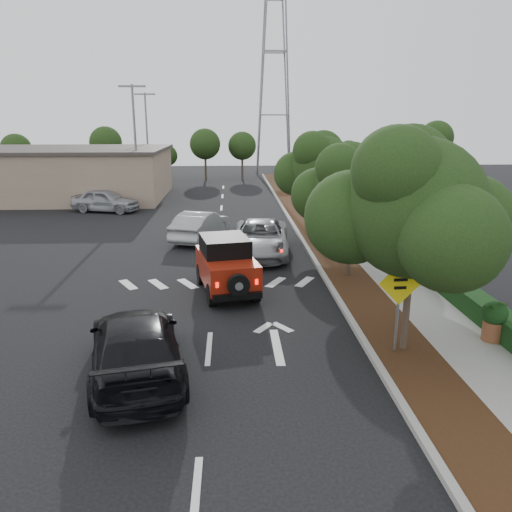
{
  "coord_description": "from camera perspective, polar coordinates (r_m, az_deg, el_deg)",
  "views": [
    {
      "loc": [
        0.69,
        -13.41,
        6.46
      ],
      "look_at": [
        1.54,
        3.0,
        1.96
      ],
      "focal_mm": 35.0,
      "sensor_mm": 36.0,
      "label": 1
    }
  ],
  "objects": [
    {
      "name": "speed_hump_sign",
      "position": [
        14.3,
        16.05,
        -4.27
      ],
      "size": [
        1.23,
        0.12,
        2.61
      ],
      "rotation": [
        0.0,
        0.0,
        0.04
      ],
      "color": "slate",
      "rests_on": "ground"
    },
    {
      "name": "silver_suv_ahead",
      "position": [
        24.55,
        0.46,
        2.06
      ],
      "size": [
        3.28,
        6.18,
        1.65
      ],
      "primitive_type": "imported",
      "rotation": [
        0.0,
        0.0,
        -0.09
      ],
      "color": "#97999E",
      "rests_on": "ground"
    },
    {
      "name": "street_tree_near",
      "position": [
        15.25,
        16.42,
        -10.42
      ],
      "size": [
        3.8,
        3.8,
        5.92
      ],
      "primitive_type": null,
      "color": "black",
      "rests_on": "ground"
    },
    {
      "name": "light_pole_b",
      "position": [
        52.45,
        -12.03,
        7.92
      ],
      "size": [
        2.0,
        0.22,
        9.0
      ],
      "primitive_type": null,
      "color": "slate",
      "rests_on": "ground"
    },
    {
      "name": "terracotta_planter",
      "position": [
        16.34,
        25.59,
        -6.26
      ],
      "size": [
        0.74,
        0.74,
        1.29
      ],
      "rotation": [
        0.0,
        0.0,
        -0.02
      ],
      "color": "brown",
      "rests_on": "ground"
    },
    {
      "name": "hedge",
      "position": [
        27.38,
        14.58,
        2.04
      ],
      "size": [
        0.8,
        70.0,
        0.8
      ],
      "primitive_type": "cube",
      "color": "black",
      "rests_on": "ground"
    },
    {
      "name": "light_pole_a",
      "position": [
        40.57,
        -13.19,
        5.76
      ],
      "size": [
        2.0,
        0.22,
        9.0
      ],
      "primitive_type": null,
      "color": "slate",
      "rests_on": "ground"
    },
    {
      "name": "curb",
      "position": [
        26.49,
        5.62,
        1.3
      ],
      "size": [
        0.2,
        70.0,
        0.15
      ],
      "primitive_type": "cube",
      "color": "#9E9B93",
      "rests_on": "ground"
    },
    {
      "name": "street_tree_mid",
      "position": [
        21.5,
        10.4,
        -2.42
      ],
      "size": [
        3.2,
        3.2,
        5.32
      ],
      "primitive_type": null,
      "color": "black",
      "rests_on": "ground"
    },
    {
      "name": "parked_suv",
      "position": [
        37.82,
        -16.83,
        6.1
      ],
      "size": [
        5.18,
        3.18,
        1.65
      ],
      "primitive_type": "imported",
      "rotation": [
        0.0,
        0.0,
        1.3
      ],
      "color": "#9C9EA3",
      "rests_on": "ground"
    },
    {
      "name": "planting_strip",
      "position": [
        26.66,
        7.75,
        1.29
      ],
      "size": [
        1.8,
        70.0,
        0.12
      ],
      "primitive_type": "cube",
      "color": "black",
      "rests_on": "ground"
    },
    {
      "name": "silver_sedan_oncoming",
      "position": [
        27.75,
        -6.4,
        3.47
      ],
      "size": [
        3.21,
        5.2,
        1.62
      ],
      "primitive_type": "imported",
      "rotation": [
        0.0,
        0.0,
        2.81
      ],
      "color": "#979A9E",
      "rests_on": "ground"
    },
    {
      "name": "commercial_building",
      "position": [
        46.72,
        -24.16,
        8.53
      ],
      "size": [
        22.0,
        12.0,
        4.0
      ],
      "primitive_type": "cube",
      "color": "gray",
      "rests_on": "ground"
    },
    {
      "name": "street_tree_far",
      "position": [
        27.63,
        7.37,
        1.67
      ],
      "size": [
        3.4,
        3.4,
        5.62
      ],
      "primitive_type": null,
      "color": "black",
      "rests_on": "ground"
    },
    {
      "name": "transmission_tower",
      "position": [
        61.97,
        2.0,
        9.33
      ],
      "size": [
        7.0,
        4.0,
        28.0
      ],
      "primitive_type": null,
      "color": "slate",
      "rests_on": "ground"
    },
    {
      "name": "black_suv_oncoming",
      "position": [
        13.46,
        -13.58,
        -9.95
      ],
      "size": [
        3.39,
        5.94,
        1.62
      ],
      "primitive_type": "imported",
      "rotation": [
        0.0,
        0.0,
        3.35
      ],
      "color": "black",
      "rests_on": "ground"
    },
    {
      "name": "ground",
      "position": [
        14.9,
        -5.4,
        -10.45
      ],
      "size": [
        120.0,
        120.0,
        0.0
      ],
      "primitive_type": "plane",
      "color": "black",
      "rests_on": "ground"
    },
    {
      "name": "red_jeep",
      "position": [
        19.26,
        -3.52,
        -0.91
      ],
      "size": [
        2.56,
        4.36,
        2.14
      ],
      "rotation": [
        0.0,
        0.0,
        0.2
      ],
      "color": "black",
      "rests_on": "ground"
    },
    {
      "name": "sidewalk",
      "position": [
        27.07,
        11.71,
        1.32
      ],
      "size": [
        2.0,
        70.0,
        0.12
      ],
      "primitive_type": "cube",
      "color": "gray",
      "rests_on": "ground"
    }
  ]
}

